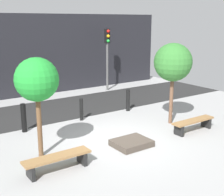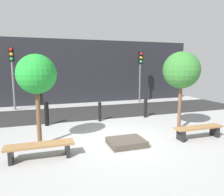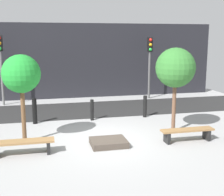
# 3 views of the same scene
# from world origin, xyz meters

# --- Properties ---
(ground_plane) EXTENTS (18.00, 18.00, 0.00)m
(ground_plane) POSITION_xyz_m (0.00, 0.00, 0.00)
(ground_plane) COLOR #989898
(road_strip) EXTENTS (18.00, 3.45, 0.01)m
(road_strip) POSITION_xyz_m (0.00, 4.63, 0.01)
(road_strip) COLOR #252525
(road_strip) RESTS_ON ground
(building_facade) EXTENTS (16.20, 0.50, 4.20)m
(building_facade) POSITION_xyz_m (0.00, 7.98, 2.10)
(building_facade) COLOR black
(building_facade) RESTS_ON ground
(bench_left) EXTENTS (1.83, 0.45, 0.43)m
(bench_left) POSITION_xyz_m (-2.64, -0.74, 0.31)
(bench_left) COLOR black
(bench_left) RESTS_ON ground
(bench_right) EXTENTS (1.80, 0.39, 0.43)m
(bench_right) POSITION_xyz_m (2.64, -0.74, 0.31)
(bench_right) COLOR black
(bench_right) RESTS_ON ground
(planter_bed) EXTENTS (1.14, 0.93, 0.19)m
(planter_bed) POSITION_xyz_m (0.00, -0.54, 0.10)
(planter_bed) COLOR #473E35
(planter_bed) RESTS_ON ground
(tree_behind_left_bench) EXTENTS (1.23, 1.23, 2.89)m
(tree_behind_left_bench) POSITION_xyz_m (-2.64, 0.38, 2.25)
(tree_behind_left_bench) COLOR brown
(tree_behind_left_bench) RESTS_ON ground
(tree_behind_right_bench) EXTENTS (1.42, 1.42, 3.06)m
(tree_behind_right_bench) POSITION_xyz_m (2.64, 0.38, 2.34)
(tree_behind_right_bench) COLOR brown
(tree_behind_right_bench) RESTS_ON ground
(bollard_far_left) EXTENTS (0.18, 0.18, 1.03)m
(bollard_far_left) POSITION_xyz_m (-2.32, 2.65, 0.52)
(bollard_far_left) COLOR black
(bollard_far_left) RESTS_ON ground
(bollard_left) EXTENTS (0.14, 0.14, 0.88)m
(bollard_left) POSITION_xyz_m (0.00, 2.65, 0.44)
(bollard_left) COLOR black
(bollard_left) RESTS_ON ground
(bollard_center) EXTENTS (0.16, 0.16, 0.95)m
(bollard_center) POSITION_xyz_m (2.32, 2.65, 0.47)
(bollard_center) COLOR black
(bollard_center) RESTS_ON ground
(traffic_light_mid_west) EXTENTS (0.28, 0.27, 3.41)m
(traffic_light_mid_west) POSITION_xyz_m (3.93, 6.64, 2.37)
(traffic_light_mid_west) COLOR #525252
(traffic_light_mid_west) RESTS_ON ground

